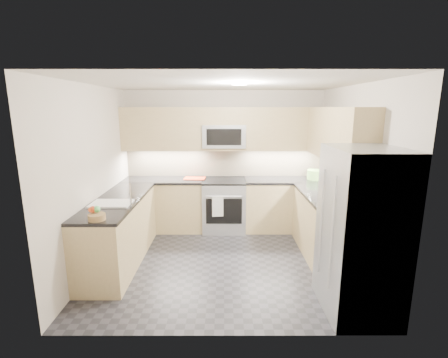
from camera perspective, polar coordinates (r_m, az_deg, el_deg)
floor at (r=4.90m, az=0.00°, el=-14.16°), size 3.60×3.20×0.00m
ceiling at (r=4.39m, az=0.00°, el=16.45°), size 3.60×3.20×0.02m
wall_back at (r=6.05m, az=-0.01°, el=3.47°), size 3.60×0.02×2.50m
wall_front at (r=2.93m, az=0.04°, el=-6.28°), size 3.60×0.02×2.50m
wall_left at (r=4.83m, az=-21.89°, el=0.26°), size 0.02×3.20×2.50m
wall_right at (r=4.83m, az=21.89°, el=0.27°), size 0.02×3.20×2.50m
base_cab_back_left at (r=6.04m, az=-10.44°, el=-4.56°), size 1.42×0.60×0.90m
base_cab_back_right at (r=6.04m, az=10.42°, el=-4.55°), size 1.42×0.60×0.90m
base_cab_right at (r=5.08m, az=17.36°, el=-8.22°), size 0.60×1.70×0.90m
base_cab_peninsula at (r=4.94m, az=-17.87°, el=-8.83°), size 0.60×2.00×0.90m
countertop_back_left at (r=5.92m, az=-10.62°, el=-0.20°), size 1.42×0.63×0.04m
countertop_back_right at (r=5.92m, az=10.60°, el=-0.20°), size 1.42×0.63×0.04m
countertop_right at (r=4.94m, az=17.71°, el=-3.10°), size 0.63×1.70×0.04m
countertop_peninsula at (r=4.80m, az=-18.25°, el=-3.59°), size 0.63×2.00×0.04m
upper_cab_back at (r=5.82m, az=-0.01°, el=8.80°), size 3.60×0.35×0.75m
upper_cab_right at (r=4.95m, az=19.35°, el=7.48°), size 0.35×1.95×0.75m
backsplash_back at (r=6.06m, az=-0.01°, el=2.95°), size 3.60×0.01×0.51m
backsplash_right at (r=5.25m, az=19.99°, el=0.72°), size 0.01×2.30×0.51m
gas_range at (r=5.92m, az=-0.01°, el=-4.66°), size 0.76×0.65×0.91m
range_cooktop at (r=5.80m, az=-0.01°, el=-0.30°), size 0.76×0.65×0.03m
oven_door_glass at (r=5.60m, az=-0.01°, el=-5.69°), size 0.62×0.02×0.45m
oven_handle at (r=5.50m, az=-0.01°, el=-3.09°), size 0.60×0.02×0.02m
microwave at (r=5.80m, az=-0.01°, el=7.56°), size 0.76×0.40×0.40m
microwave_door at (r=5.60m, az=-0.01°, el=7.38°), size 0.60×0.01×0.28m
refrigerator at (r=3.77m, az=22.92°, el=-8.64°), size 0.70×0.90×1.80m
fridge_handle_left at (r=3.47m, az=18.43°, el=-9.23°), size 0.02×0.02×1.20m
fridge_handle_right at (r=3.79m, az=16.73°, el=-7.26°), size 0.02×0.02×1.20m
sink_basin at (r=4.58m, az=-19.17°, el=-4.92°), size 0.52×0.38×0.16m
faucet at (r=4.45m, az=-16.18°, el=-2.54°), size 0.03×0.03×0.28m
utensil_bowl at (r=6.00m, az=15.78°, el=0.73°), size 0.39×0.39×0.17m
cutting_board at (r=5.88m, az=-5.18°, el=0.12°), size 0.39×0.28×0.01m
fruit_basket at (r=3.98m, az=-21.46°, el=-6.25°), size 0.24×0.24×0.07m
fruit_apple at (r=4.01m, az=-22.08°, el=-4.98°), size 0.08×0.08×0.08m
fruit_pear at (r=4.00m, az=-21.46°, el=-4.95°), size 0.08×0.08×0.08m
dish_towel_check at (r=5.53m, az=-1.12°, el=-4.84°), size 0.19×0.04×0.36m
fruit_orange at (r=4.01m, az=-22.35°, el=-5.03°), size 0.06×0.06×0.06m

